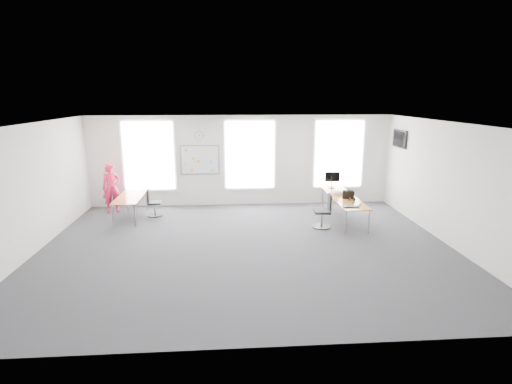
{
  "coord_description": "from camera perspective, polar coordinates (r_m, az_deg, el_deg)",
  "views": [
    {
      "loc": [
        -0.44,
        -9.16,
        3.62
      ],
      "look_at": [
        0.31,
        1.2,
        1.1
      ],
      "focal_mm": 28.0,
      "sensor_mm": 36.0,
      "label": 1
    }
  ],
  "objects": [
    {
      "name": "wall_left",
      "position": [
        10.45,
        -29.89,
        0.09
      ],
      "size": [
        0.0,
        10.0,
        10.0
      ],
      "primitive_type": "plane",
      "rotation": [
        1.57,
        0.0,
        1.57
      ],
      "color": "silver",
      "rests_on": "ground"
    },
    {
      "name": "chair_left",
      "position": [
        12.64,
        -14.53,
        -1.69
      ],
      "size": [
        0.46,
        0.46,
        0.85
      ],
      "rotation": [
        0.0,
        0.0,
        1.67
      ],
      "color": "black",
      "rests_on": "ground"
    },
    {
      "name": "window_left",
      "position": [
        13.51,
        -15.06,
        5.0
      ],
      "size": [
        1.6,
        0.06,
        2.2
      ],
      "primitive_type": "cube",
      "color": "silver",
      "rests_on": "wall_back"
    },
    {
      "name": "lens_cap",
      "position": [
        11.51,
        13.68,
        -1.54
      ],
      "size": [
        0.08,
        0.08,
        0.01
      ],
      "primitive_type": "cylinder",
      "rotation": [
        0.0,
        0.0,
        -0.28
      ],
      "color": "black",
      "rests_on": "desk_right"
    },
    {
      "name": "wall_right",
      "position": [
        10.86,
        26.04,
        0.98
      ],
      "size": [
        0.0,
        10.0,
        10.0
      ],
      "primitive_type": "plane",
      "rotation": [
        1.57,
        0.0,
        -1.57
      ],
      "color": "silver",
      "rests_on": "ground"
    },
    {
      "name": "tv",
      "position": [
        13.37,
        19.84,
        7.17
      ],
      "size": [
        0.06,
        0.9,
        0.55
      ],
      "primitive_type": "cube",
      "color": "black",
      "rests_on": "wall_right"
    },
    {
      "name": "mouse",
      "position": [
        11.32,
        14.6,
        -1.77
      ],
      "size": [
        0.09,
        0.12,
        0.04
      ],
      "primitive_type": "ellipsoid",
      "rotation": [
        0.0,
        0.0,
        0.32
      ],
      "color": "black",
      "rests_on": "desk_right"
    },
    {
      "name": "window_right",
      "position": [
        13.79,
        11.71,
        5.35
      ],
      "size": [
        1.6,
        0.06,
        2.2
      ],
      "primitive_type": "cube",
      "color": "silver",
      "rests_on": "wall_back"
    },
    {
      "name": "floor",
      "position": [
        9.86,
        -1.29,
        -7.91
      ],
      "size": [
        10.0,
        10.0,
        0.0
      ],
      "primitive_type": "plane",
      "color": "#2D2C32",
      "rests_on": "ground"
    },
    {
      "name": "wall_front",
      "position": [
        5.59,
        0.71,
        -8.63
      ],
      "size": [
        10.0,
        0.0,
        10.0
      ],
      "primitive_type": "plane",
      "rotation": [
        -1.57,
        0.0,
        0.0
      ],
      "color": "silver",
      "rests_on": "ground"
    },
    {
      "name": "person",
      "position": [
        13.35,
        -19.92,
        0.52
      ],
      "size": [
        0.66,
        0.55,
        1.56
      ],
      "primitive_type": "imported",
      "rotation": [
        0.0,
        0.0,
        0.37
      ],
      "color": "red",
      "rests_on": "ground"
    },
    {
      "name": "wall_back",
      "position": [
        13.34,
        -2.19,
        4.48
      ],
      "size": [
        10.0,
        0.0,
        10.0
      ],
      "primitive_type": "plane",
      "rotation": [
        1.57,
        0.0,
        0.0
      ],
      "color": "silver",
      "rests_on": "ground"
    },
    {
      "name": "window_mid",
      "position": [
        13.29,
        -0.9,
        5.33
      ],
      "size": [
        1.6,
        0.06,
        2.2
      ],
      "primitive_type": "cube",
      "color": "silver",
      "rests_on": "wall_back"
    },
    {
      "name": "desk_right",
      "position": [
        12.15,
        12.43,
        -0.92
      ],
      "size": [
        0.74,
        2.78,
        0.68
      ],
      "color": "gold",
      "rests_on": "ground"
    },
    {
      "name": "chair_right",
      "position": [
        11.32,
        9.71,
        -2.97
      ],
      "size": [
        0.51,
        0.51,
        0.97
      ],
      "rotation": [
        0.0,
        0.0,
        -1.66
      ],
      "color": "black",
      "rests_on": "ground"
    },
    {
      "name": "desk_left",
      "position": [
        12.57,
        -17.53,
        -0.86
      ],
      "size": [
        0.73,
        1.83,
        0.67
      ],
      "color": "gold",
      "rests_on": "ground"
    },
    {
      "name": "headphones",
      "position": [
        11.78,
        13.54,
        -0.98
      ],
      "size": [
        0.17,
        0.09,
        0.1
      ],
      "rotation": [
        0.0,
        0.0,
        -0.33
      ],
      "color": "black",
      "rests_on": "desk_right"
    },
    {
      "name": "whiteboard",
      "position": [
        13.32,
        -8.02,
        4.57
      ],
      "size": [
        1.2,
        0.03,
        0.9
      ],
      "primitive_type": "cube",
      "color": "silver",
      "rests_on": "wall_back"
    },
    {
      "name": "wall_clock",
      "position": [
        13.22,
        -8.13,
        7.99
      ],
      "size": [
        0.3,
        0.04,
        0.3
      ],
      "primitive_type": "cylinder",
      "rotation": [
        1.57,
        0.0,
        0.0
      ],
      "color": "gray",
      "rests_on": "wall_back"
    },
    {
      "name": "ceiling",
      "position": [
        9.19,
        -1.39,
        9.77
      ],
      "size": [
        10.0,
        10.0,
        0.0
      ],
      "primitive_type": "plane",
      "rotation": [
        3.14,
        0.0,
        0.0
      ],
      "color": "white",
      "rests_on": "ground"
    },
    {
      "name": "monitor",
      "position": [
        13.16,
        10.85,
        1.92
      ],
      "size": [
        0.49,
        0.2,
        0.54
      ],
      "rotation": [
        0.0,
        0.0,
        -0.03
      ],
      "color": "black",
      "rests_on": "desk_right"
    },
    {
      "name": "laptop_sleeve",
      "position": [
        11.9,
        13.06,
        -0.42
      ],
      "size": [
        0.32,
        0.25,
        0.26
      ],
      "rotation": [
        0.0,
        0.0,
        -0.27
      ],
      "color": "black",
      "rests_on": "desk_right"
    },
    {
      "name": "paper_stack",
      "position": [
        12.37,
        11.48,
        -0.16
      ],
      "size": [
        0.32,
        0.26,
        0.1
      ],
      "primitive_type": "cube",
      "rotation": [
        0.0,
        0.0,
        0.14
      ],
      "color": "beige",
      "rests_on": "desk_right"
    },
    {
      "name": "keyboard",
      "position": [
        11.08,
        13.45,
        -2.09
      ],
      "size": [
        0.46,
        0.26,
        0.02
      ],
      "primitive_type": "cube",
      "rotation": [
        0.0,
        0.0,
        -0.24
      ],
      "color": "black",
      "rests_on": "desk_right"
    }
  ]
}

